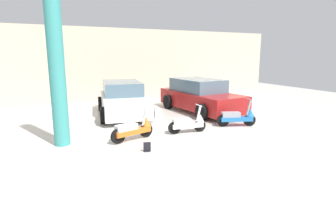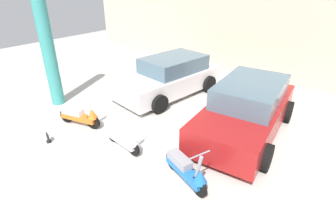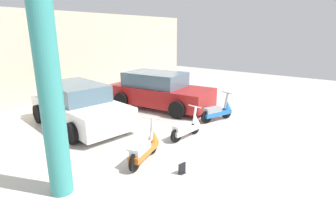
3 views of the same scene
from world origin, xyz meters
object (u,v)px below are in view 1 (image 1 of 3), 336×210
object	(u,v)px
scooter_front_right	(189,123)
car_rear_left	(123,99)
scooter_front_left	(134,128)
car_rear_center	(200,96)
placard_near_left_scooter	(147,147)
support_column_side	(57,74)
scooter_front_center	(238,117)

from	to	relation	value
scooter_front_right	car_rear_left	xyz separation A→B (m)	(-1.33, 3.63, 0.35)
scooter_front_left	scooter_front_right	world-z (taller)	scooter_front_left
car_rear_center	placard_near_left_scooter	bearing A→B (deg)	-51.62
car_rear_left	scooter_front_left	bearing A→B (deg)	-1.35
placard_near_left_scooter	support_column_side	size ratio (longest dim) A/B	0.06
scooter_front_left	car_rear_left	xyz separation A→B (m)	(0.56, 3.63, 0.32)
scooter_front_right	car_rear_center	distance (m)	3.55
car_rear_left	scooter_front_center	bearing A→B (deg)	50.18
scooter_front_left	car_rear_center	size ratio (longest dim) A/B	0.31
scooter_front_left	car_rear_left	distance (m)	3.68
scooter_front_center	support_column_side	distance (m)	6.21
scooter_front_right	placard_near_left_scooter	world-z (taller)	scooter_front_right
scooter_front_left	car_rear_center	bearing A→B (deg)	19.48
scooter_front_right	support_column_side	size ratio (longest dim) A/B	0.33
scooter_front_right	placard_near_left_scooter	bearing A→B (deg)	-144.12
scooter_front_right	scooter_front_center	xyz separation A→B (m)	(2.03, -0.01, 0.03)
scooter_front_right	car_rear_center	size ratio (longest dim) A/B	0.29
car_rear_left	car_rear_center	bearing A→B (deg)	84.52
scooter_front_right	scooter_front_center	world-z (taller)	scooter_front_center
car_rear_left	car_rear_center	world-z (taller)	car_rear_center
scooter_front_right	car_rear_center	bearing A→B (deg)	59.01
car_rear_center	support_column_side	world-z (taller)	support_column_side
car_rear_center	placard_near_left_scooter	distance (m)	5.62
scooter_front_left	placard_near_left_scooter	bearing A→B (deg)	-104.58
scooter_front_center	placard_near_left_scooter	size ratio (longest dim) A/B	5.35
car_rear_left	car_rear_center	xyz separation A→B (m)	(3.42, -0.79, 0.03)
placard_near_left_scooter	scooter_front_right	bearing A→B (deg)	30.49
scooter_front_right	car_rear_left	size ratio (longest dim) A/B	0.30
scooter_front_left	support_column_side	distance (m)	2.68
scooter_front_left	scooter_front_right	bearing A→B (deg)	-16.06
scooter_front_right	placard_near_left_scooter	distance (m)	2.18
scooter_front_center	car_rear_center	distance (m)	2.87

